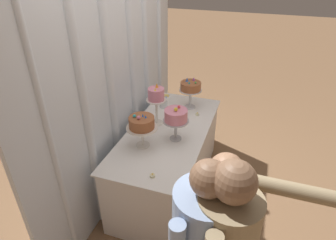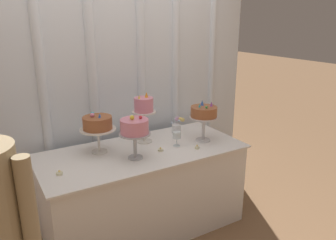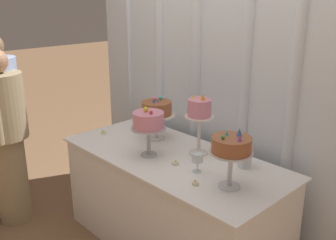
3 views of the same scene
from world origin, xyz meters
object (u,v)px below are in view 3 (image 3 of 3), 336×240
Objects in this scene: cake_display_midright at (199,112)px; tealight_far_left at (104,133)px; guest_man_pink_jacket at (5,133)px; cake_table at (172,202)px; guest_man_dark_suit at (2,119)px; tealight_near_right at (195,183)px; cake_display_leftmost at (157,110)px; cake_display_rightmost at (231,147)px; flower_vase at (246,158)px; wine_glass at (197,158)px; tealight_near_left at (175,163)px; cake_display_midleft at (148,122)px.

cake_display_midright is 9.66× the size of tealight_far_left.
guest_man_pink_jacket reaches higher than cake_display_midright.
cake_table is 1.68m from guest_man_dark_suit.
guest_man_pink_jacket is (-1.68, -0.54, 0.03)m from tealight_near_right.
cake_display_leftmost is 0.97m from cake_display_rightmost.
flower_vase is 2.16m from guest_man_dark_suit.
wine_glass is (0.21, -0.24, -0.23)m from cake_display_midright.
cake_display_rightmost is 7.70× the size of tealight_near_left.
cake_display_leftmost is at bearing 152.36° from tealight_near_left.
cake_display_midright is 0.60m from tealight_near_right.
cake_display_midright reaches higher than cake_display_midleft.
tealight_far_left is (-1.25, -0.33, -0.06)m from flower_vase.
guest_man_pink_jacket is at bearing -134.86° from cake_display_leftmost.
tealight_far_left reaches higher than tealight_near_left.
cake_display_midleft is 7.58× the size of tealight_near_left.
cake_display_midright is at bearing 34.42° from guest_man_pink_jacket.
flower_vase is (0.50, 0.23, 0.46)m from cake_table.
cake_display_rightmost is at bearing -14.03° from cake_display_leftmost.
cake_display_rightmost is 0.33m from tealight_near_right.
wine_glass is 0.35m from flower_vase.
guest_man_dark_suit is (-2.05, -0.61, -0.17)m from cake_display_rightmost.
cake_display_leftmost is 0.75× the size of cake_display_midright.
cake_display_rightmost reaches higher than cake_table.
flower_vase reaches higher than tealight_near_left.
guest_man_pink_jacket is at bearing -156.24° from wine_glass.
guest_man_pink_jacket is (-1.75, -0.98, -0.03)m from flower_vase.
tealight_far_left is (-0.75, -0.11, 0.40)m from cake_table.
guest_man_dark_suit reaches higher than flower_vase.
guest_man_dark_suit is at bearing -140.22° from tealight_far_left.
flower_vase is at bearing 24.29° from cake_table.
cake_display_midleft reaches higher than tealight_near_left.
cake_display_leftmost is 0.22× the size of guest_man_dark_suit.
cake_display_leftmost reaches higher than cake_table.
guest_man_pink_jacket is (-1.85, -0.67, -0.23)m from cake_display_rightmost.
wine_glass is at bearing -122.72° from flower_vase.
tealight_far_left is 0.87m from tealight_near_left.
tealight_near_right is (0.43, -0.22, 0.40)m from cake_table.
tealight_far_left is at bearing -171.75° from cake_table.
tealight_near_right is at bearing -140.67° from cake_display_rightmost.
guest_man_pink_jacket is at bearing -154.35° from tealight_near_left.
flower_vase is 0.10× the size of guest_man_dark_suit.
guest_man_pink_jacket is (-1.12, -0.63, -0.23)m from cake_display_midleft.
tealight_near_left is at bearing -171.95° from wine_glass.
cake_table is 4.78× the size of cake_display_midleft.
cake_display_midleft is 0.98× the size of cake_display_rightmost.
cake_display_midleft is 2.80× the size of wine_glass.
tealight_near_right is at bearing -9.53° from cake_display_midleft.
cake_display_midleft is 7.66× the size of tealight_far_left.
cake_display_leftmost is 0.59m from tealight_near_left.
cake_table is 36.66× the size of tealight_far_left.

